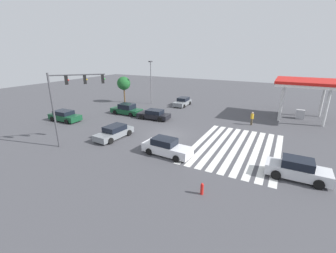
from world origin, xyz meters
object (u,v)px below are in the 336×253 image
(street_light_pole_a, at_px, (151,79))
(tree_corner_a, at_px, (124,83))
(car_6, at_px, (65,116))
(car_2, at_px, (127,109))
(car_0, at_px, (166,147))
(car_1, at_px, (154,115))
(fire_hydrant, at_px, (202,189))
(car_3, at_px, (297,169))
(car_5, at_px, (114,132))
(traffic_signal_mast, at_px, (69,94))
(car_4, at_px, (183,102))
(pedestrian, at_px, (252,118))

(street_light_pole_a, relative_size, tree_corner_a, 1.58)
(car_6, height_order, street_light_pole_a, street_light_pole_a)
(car_2, bearing_deg, car_0, 141.22)
(car_1, xyz_separation_m, tree_corner_a, (6.88, 10.75, 2.94))
(car_2, xyz_separation_m, fire_hydrant, (-14.16, -17.43, -0.30))
(car_2, xyz_separation_m, tree_corner_a, (6.57, 5.61, 2.86))
(car_3, xyz_separation_m, car_5, (0.06, 17.96, -0.09))
(car_2, height_order, street_light_pole_a, street_light_pole_a)
(traffic_signal_mast, height_order, car_3, traffic_signal_mast)
(car_1, bearing_deg, car_5, 85.90)
(car_0, bearing_deg, car_1, 129.96)
(car_0, xyz_separation_m, tree_corner_a, (16.38, 17.94, 2.87))
(car_5, bearing_deg, car_2, -146.01)
(car_6, relative_size, street_light_pole_a, 0.61)
(traffic_signal_mast, distance_m, car_6, 10.91)
(tree_corner_a, bearing_deg, fire_hydrant, -131.98)
(car_0, height_order, car_4, car_0)
(car_4, xyz_separation_m, car_5, (-18.08, 0.12, 0.00))
(car_5, distance_m, pedestrian, 17.66)
(car_0, height_order, tree_corner_a, tree_corner_a)
(car_6, bearing_deg, car_0, -10.46)
(pedestrian, bearing_deg, car_2, -36.26)
(car_1, distance_m, car_4, 9.63)
(car_5, bearing_deg, car_4, -176.70)
(traffic_signal_mast, xyz_separation_m, pedestrian, (15.54, -15.02, -4.36))
(street_light_pole_a, relative_size, fire_hydrant, 8.92)
(car_4, bearing_deg, car_3, 42.90)
(car_4, relative_size, street_light_pole_a, 0.59)
(car_2, height_order, fire_hydrant, car_2)
(tree_corner_a, bearing_deg, car_1, -122.62)
(traffic_signal_mast, distance_m, street_light_pole_a, 20.44)
(car_1, xyz_separation_m, car_2, (0.31, 5.14, 0.08))
(street_light_pole_a, bearing_deg, car_3, -125.45)
(car_3, relative_size, tree_corner_a, 0.92)
(traffic_signal_mast, xyz_separation_m, car_2, (12.19, 2.95, -4.64))
(fire_hydrant, bearing_deg, tree_corner_a, 48.02)
(car_1, bearing_deg, car_2, -7.40)
(traffic_signal_mast, bearing_deg, car_3, -35.51)
(car_0, height_order, car_3, car_3)
(traffic_signal_mast, height_order, car_1, traffic_signal_mast)
(car_3, height_order, tree_corner_a, tree_corner_a)
(car_5, bearing_deg, pedestrian, 136.98)
(traffic_signal_mast, relative_size, car_6, 1.58)
(traffic_signal_mast, distance_m, car_3, 20.93)
(car_4, bearing_deg, car_2, -30.96)
(car_2, distance_m, street_light_pole_a, 8.86)
(traffic_signal_mast, xyz_separation_m, car_6, (5.24, 8.35, -4.67))
(car_1, bearing_deg, car_0, 123.14)
(car_1, bearing_deg, car_3, 150.65)
(car_1, height_order, car_6, car_6)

